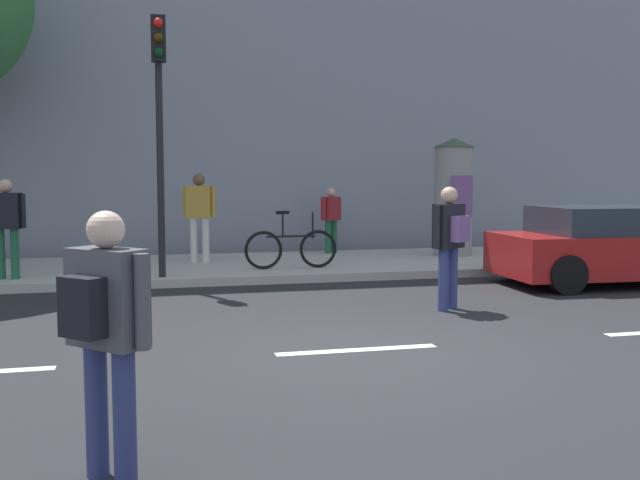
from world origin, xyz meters
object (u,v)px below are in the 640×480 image
object	(u,v)px
poster_column	(453,196)
pedestrian_tallest	(199,209)
parked_car_silver	(616,246)
pedestrian_in_red_top	(450,236)
pedestrian_in_dark_shirt	(331,215)
pedestrian_in_light_jacket	(7,220)
bicycle_leaning	(291,248)
pedestrian_with_bag	(105,320)
traffic_light	(159,104)

from	to	relation	value
poster_column	pedestrian_tallest	bearing A→B (deg)	-179.80
parked_car_silver	poster_column	bearing A→B (deg)	110.14
pedestrian_in_red_top	poster_column	bearing A→B (deg)	65.39
pedestrian_in_dark_shirt	parked_car_silver	distance (m)	6.23
pedestrian_in_dark_shirt	pedestrian_tallest	size ratio (longest dim) A/B	0.82
pedestrian_in_light_jacket	pedestrian_in_dark_shirt	bearing A→B (deg)	23.66
bicycle_leaning	pedestrian_tallest	bearing A→B (deg)	138.36
pedestrian_in_dark_shirt	pedestrian_in_light_jacket	bearing A→B (deg)	-156.34
poster_column	pedestrian_in_red_top	distance (m)	5.94
poster_column	pedestrian_in_dark_shirt	size ratio (longest dim) A/B	1.74
pedestrian_in_dark_shirt	parked_car_silver	xyz separation A→B (m)	(3.86, -4.88, -0.34)
pedestrian_in_red_top	parked_car_silver	world-z (taller)	pedestrian_in_red_top
pedestrian_with_bag	pedestrian_in_red_top	world-z (taller)	pedestrian_in_red_top
pedestrian_with_bag	pedestrian_in_light_jacket	world-z (taller)	pedestrian_in_light_jacket
pedestrian_in_dark_shirt	parked_car_silver	world-z (taller)	pedestrian_in_dark_shirt
traffic_light	pedestrian_tallest	xyz separation A→B (m)	(0.81, 2.12, -1.87)
bicycle_leaning	parked_car_silver	distance (m)	5.80
pedestrian_in_dark_shirt	pedestrian_tallest	distance (m)	3.25
bicycle_leaning	pedestrian_in_red_top	bearing A→B (deg)	-69.67
pedestrian_in_dark_shirt	bicycle_leaning	xyz separation A→B (m)	(-1.45, -2.55, -0.47)
pedestrian_in_dark_shirt	parked_car_silver	size ratio (longest dim) A/B	0.34
pedestrian_tallest	bicycle_leaning	size ratio (longest dim) A/B	1.01
pedestrian_in_red_top	parked_car_silver	xyz separation A→B (m)	(3.85, 1.62, -0.38)
traffic_light	pedestrian_tallest	world-z (taller)	traffic_light
pedestrian_in_red_top	pedestrian_in_dark_shirt	distance (m)	6.50
bicycle_leaning	parked_car_silver	world-z (taller)	parked_car_silver
traffic_light	bicycle_leaning	distance (m)	3.57
pedestrian_in_dark_shirt	pedestrian_tallest	world-z (taller)	pedestrian_tallest
traffic_light	parked_car_silver	world-z (taller)	traffic_light
pedestrian_with_bag	parked_car_silver	bearing A→B (deg)	38.25
poster_column	parked_car_silver	xyz separation A→B (m)	(1.38, -3.77, -0.79)
pedestrian_in_light_jacket	pedestrian_in_red_top	bearing A→B (deg)	-30.05
pedestrian_in_dark_shirt	pedestrian_tallest	bearing A→B (deg)	-159.56
poster_column	pedestrian_tallest	xyz separation A→B (m)	(-5.52, -0.02, -0.23)
pedestrian_in_dark_shirt	pedestrian_tallest	xyz separation A→B (m)	(-3.04, -1.13, 0.21)
poster_column	traffic_light	bearing A→B (deg)	-161.35
poster_column	pedestrian_in_dark_shirt	world-z (taller)	poster_column
pedestrian_tallest	parked_car_silver	size ratio (longest dim) A/B	0.42
pedestrian_in_dark_shirt	pedestrian_in_light_jacket	size ratio (longest dim) A/B	0.87
traffic_light	parked_car_silver	size ratio (longest dim) A/B	1.02
traffic_light	poster_column	world-z (taller)	traffic_light
pedestrian_tallest	parked_car_silver	distance (m)	7.88
pedestrian_with_bag	bicycle_leaning	world-z (taller)	pedestrian_with_bag
pedestrian_in_dark_shirt	parked_car_silver	bearing A→B (deg)	-51.62
pedestrian_tallest	bicycle_leaning	bearing A→B (deg)	-41.64
pedestrian_with_bag	pedestrian_in_light_jacket	bearing A→B (deg)	102.91
pedestrian_with_bag	pedestrian_tallest	xyz separation A→B (m)	(1.37, 10.27, 0.21)
parked_car_silver	bicycle_leaning	bearing A→B (deg)	156.30
poster_column	bicycle_leaning	xyz separation A→B (m)	(-3.93, -1.43, -0.91)
pedestrian_in_light_jacket	poster_column	bearing A→B (deg)	10.75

